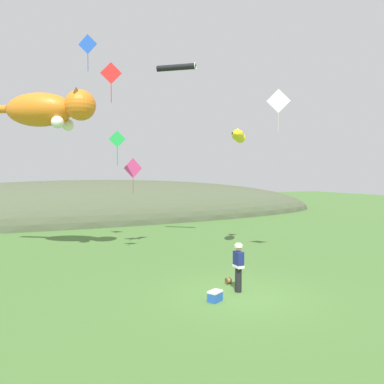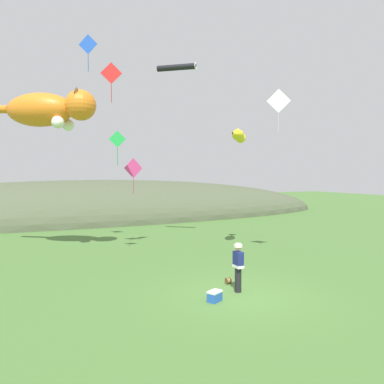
# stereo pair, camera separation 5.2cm
# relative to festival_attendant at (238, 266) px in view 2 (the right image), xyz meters

# --- Properties ---
(ground_plane) EXTENTS (120.00, 120.00, 0.00)m
(ground_plane) POSITION_rel_festival_attendant_xyz_m (-0.14, -0.36, -0.95)
(ground_plane) COLOR #477033
(distant_hill_ridge) EXTENTS (52.41, 15.60, 7.39)m
(distant_hill_ridge) POSITION_rel_festival_attendant_xyz_m (-0.14, 25.93, -0.95)
(distant_hill_ridge) COLOR #4C563D
(distant_hill_ridge) RESTS_ON ground
(festival_attendant) EXTENTS (0.30, 0.43, 1.77)m
(festival_attendant) POSITION_rel_festival_attendant_xyz_m (0.00, 0.00, 0.00)
(festival_attendant) COLOR black
(festival_attendant) RESTS_ON ground
(kite_spool) EXTENTS (0.17, 0.25, 0.25)m
(kite_spool) POSITION_rel_festival_attendant_xyz_m (0.18, 1.00, -0.83)
(kite_spool) COLOR olive
(kite_spool) RESTS_ON ground
(picnic_cooler) EXTENTS (0.58, 0.52, 0.36)m
(picnic_cooler) POSITION_rel_festival_attendant_xyz_m (-1.25, -0.53, -0.77)
(picnic_cooler) COLOR blue
(picnic_cooler) RESTS_ON ground
(kite_giant_cat) EXTENTS (5.87, 4.38, 2.07)m
(kite_giant_cat) POSITION_rel_festival_attendant_xyz_m (-5.60, 9.60, 6.66)
(kite_giant_cat) COLOR orange
(kite_fish_windsock) EXTENTS (1.92, 2.23, 0.72)m
(kite_fish_windsock) POSITION_rel_festival_attendant_xyz_m (4.06, 6.48, 5.46)
(kite_fish_windsock) COLOR yellow
(kite_tube_streamer) EXTENTS (2.13, 1.86, 0.44)m
(kite_tube_streamer) POSITION_rel_festival_attendant_xyz_m (1.76, 9.81, 9.78)
(kite_tube_streamer) COLOR black
(kite_diamond_red) EXTENTS (1.00, 0.38, 1.96)m
(kite_diamond_red) POSITION_rel_festival_attendant_xyz_m (-2.88, 7.10, 8.23)
(kite_diamond_red) COLOR red
(kite_diamond_blue) EXTENTS (0.88, 0.60, 1.95)m
(kite_diamond_blue) POSITION_rel_festival_attendant_xyz_m (-3.60, 9.29, 10.20)
(kite_diamond_blue) COLOR blue
(kite_diamond_pink) EXTENTS (1.17, 0.25, 2.09)m
(kite_diamond_pink) POSITION_rel_festival_attendant_xyz_m (-0.99, 9.91, 3.64)
(kite_diamond_pink) COLOR #E53F8C
(kite_diamond_white) EXTENTS (0.98, 0.64, 2.06)m
(kite_diamond_white) POSITION_rel_festival_attendant_xyz_m (4.40, 3.41, 6.84)
(kite_diamond_white) COLOR white
(kite_diamond_green) EXTENTS (0.80, 0.32, 1.75)m
(kite_diamond_green) POSITION_rel_festival_attendant_xyz_m (-2.56, 7.31, 5.04)
(kite_diamond_green) COLOR green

